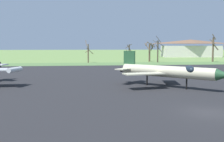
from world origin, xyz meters
The scene contains 10 objects.
ground_plane centered at (0.00, 0.00, 0.00)m, with size 600.00×600.00×0.00m, color #607F42.
asphalt_apron centered at (0.00, 19.03, 0.03)m, with size 83.01×63.43×0.05m, color black.
grass_verge_strip centered at (0.00, 56.74, 0.03)m, with size 143.01×12.00×0.06m, color #4D6E3C.
jet_fighter_front_right centered at (0.82, 12.75, 2.12)m, with size 12.51×12.25×4.64m.
bare_tree_far_left centered at (-8.21, 62.58, 3.14)m, with size 2.59×2.63×7.02m.
bare_tree_left_of_center centered at (4.66, 63.35, 3.21)m, with size 2.08×2.09×5.84m.
bare_tree_center centered at (12.18, 66.80, 3.66)m, with size 3.24×3.17×6.66m.
bare_tree_right_of_center centered at (13.45, 61.71, 3.97)m, with size 3.49×3.51×8.29m.
bare_tree_far_right centered at (32.20, 62.70, 4.39)m, with size 2.89×1.81×9.01m.
visitor_building centered at (39.88, 99.25, 3.88)m, with size 27.56×12.24×8.01m.
Camera 1 is at (-10.04, -20.14, 5.43)m, focal length 43.01 mm.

